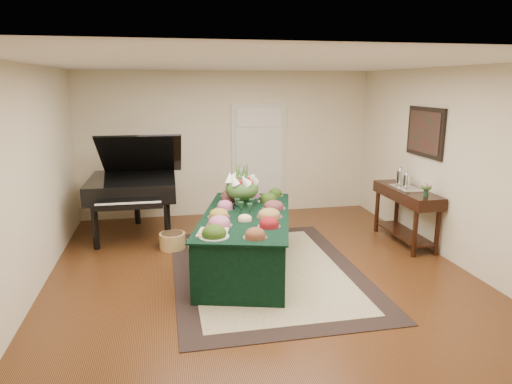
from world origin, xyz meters
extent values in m
plane|color=black|center=(0.00, 0.00, 0.00)|extent=(6.00, 6.00, 0.00)
cube|color=black|center=(0.10, 0.07, 0.01)|extent=(2.47, 3.46, 0.01)
cube|color=beige|center=(0.10, 0.07, 0.01)|extent=(1.98, 2.96, 0.01)
cube|color=beige|center=(0.60, 2.98, 1.05)|extent=(1.05, 0.04, 2.10)
cube|color=silver|center=(0.60, 2.96, 1.00)|extent=(0.90, 0.06, 2.00)
cube|color=black|center=(-0.14, 0.25, 0.37)|extent=(1.65, 2.54, 0.75)
cube|color=black|center=(-0.14, 0.25, 0.75)|extent=(1.73, 2.61, 0.02)
cylinder|color=#A9B2A8|center=(-0.28, 0.91, 0.77)|extent=(0.30, 0.30, 0.01)
ellipsoid|color=brown|center=(-0.28, 0.91, 0.84)|extent=(0.24, 0.24, 0.13)
cylinder|color=silver|center=(-0.22, -0.05, 0.77)|extent=(0.22, 0.22, 0.01)
ellipsoid|color=#F7D89A|center=(-0.22, -0.05, 0.80)|extent=(0.18, 0.18, 0.05)
cylinder|color=silver|center=(-0.24, 1.25, 0.77)|extent=(0.25, 0.25, 0.01)
ellipsoid|color=brown|center=(-0.24, 1.25, 0.81)|extent=(0.20, 0.20, 0.08)
cylinder|color=silver|center=(-0.56, -0.20, 0.77)|extent=(0.33, 0.33, 0.01)
ellipsoid|color=#C5628D|center=(-0.56, -0.20, 0.82)|extent=(0.27, 0.27, 0.09)
cylinder|color=silver|center=(-0.52, 0.17, 0.77)|extent=(0.31, 0.31, 0.01)
ellipsoid|color=#A88531|center=(-0.52, 0.17, 0.82)|extent=(0.25, 0.25, 0.08)
cylinder|color=silver|center=(0.28, 0.43, 0.77)|extent=(0.34, 0.34, 0.01)
ellipsoid|color=brown|center=(0.28, 0.43, 0.82)|extent=(0.28, 0.28, 0.08)
cylinder|color=silver|center=(0.03, -0.37, 0.77)|extent=(0.29, 0.29, 0.01)
ellipsoid|color=maroon|center=(0.03, -0.37, 0.82)|extent=(0.24, 0.24, 0.09)
cylinder|color=#A9B2A8|center=(-0.67, -0.60, 0.77)|extent=(0.34, 0.34, 0.01)
ellipsoid|color=#305014|center=(-0.67, -0.60, 0.83)|extent=(0.28, 0.28, 0.10)
cylinder|color=silver|center=(0.48, 1.14, 0.77)|extent=(0.25, 0.25, 0.01)
ellipsoid|color=#305014|center=(0.48, 1.14, 0.82)|extent=(0.20, 0.20, 0.09)
cylinder|color=silver|center=(0.12, 0.04, 0.77)|extent=(0.35, 0.35, 0.01)
ellipsoid|color=#A47B41|center=(0.12, 0.04, 0.82)|extent=(0.29, 0.29, 0.08)
cylinder|color=silver|center=(0.29, 0.81, 0.77)|extent=(0.31, 0.31, 0.01)
ellipsoid|color=#305014|center=(0.29, 0.81, 0.82)|extent=(0.26, 0.26, 0.10)
cylinder|color=silver|center=(-0.39, 0.55, 0.77)|extent=(0.27, 0.27, 0.01)
ellipsoid|color=#C5628D|center=(-0.39, 0.55, 0.82)|extent=(0.22, 0.22, 0.09)
cylinder|color=silver|center=(-0.22, -0.73, 0.77)|extent=(0.29, 0.29, 0.01)
ellipsoid|color=brown|center=(-0.22, -0.73, 0.82)|extent=(0.24, 0.24, 0.08)
cylinder|color=silver|center=(0.12, 1.16, 0.77)|extent=(0.27, 0.27, 0.01)
ellipsoid|color=#C5628D|center=(0.12, 1.16, 0.82)|extent=(0.22, 0.22, 0.08)
cube|color=tan|center=(-0.67, -0.47, 0.77)|extent=(0.42, 0.42, 0.02)
ellipsoid|color=beige|center=(-0.72, -0.41, 0.82)|extent=(0.14, 0.14, 0.08)
ellipsoid|color=beige|center=(-0.58, -0.43, 0.82)|extent=(0.12, 0.12, 0.07)
cube|color=yellow|center=(-0.65, -0.56, 0.81)|extent=(0.10, 0.08, 0.05)
cylinder|color=#14321D|center=(-0.11, 0.75, 0.86)|extent=(0.19, 0.19, 0.19)
ellipsoid|color=#325823|center=(-0.11, 0.75, 0.99)|extent=(0.48, 0.48, 0.31)
cylinder|color=black|center=(-2.26, 1.42, 0.34)|extent=(0.10, 0.10, 0.68)
cylinder|color=black|center=(-1.18, 1.40, 0.34)|extent=(0.10, 0.10, 0.68)
cylinder|color=black|center=(-1.70, 2.63, 0.34)|extent=(0.10, 0.10, 0.68)
cube|color=black|center=(-1.71, 2.00, 0.83)|extent=(1.39, 1.49, 0.29)
cube|color=black|center=(-1.73, 1.16, 0.73)|extent=(0.98, 0.23, 0.10)
cube|color=black|center=(-1.56, 2.14, 1.33)|extent=(1.33, 1.08, 0.76)
cylinder|color=#A97F44|center=(-1.12, 1.19, 0.12)|extent=(0.39, 0.39, 0.25)
cylinder|color=black|center=(2.31, 0.15, 0.35)|extent=(0.07, 0.07, 0.70)
cylinder|color=black|center=(2.68, 0.15, 0.35)|extent=(0.07, 0.07, 0.70)
cylinder|color=black|center=(2.31, 1.36, 0.35)|extent=(0.07, 0.07, 0.70)
cylinder|color=black|center=(2.68, 1.36, 0.35)|extent=(0.07, 0.07, 0.70)
cube|color=black|center=(2.50, 0.75, 0.79)|extent=(0.45, 1.43, 0.18)
cube|color=black|center=(2.50, 0.75, 0.15)|extent=(0.38, 1.26, 0.03)
cube|color=silver|center=(2.50, 0.78, 0.88)|extent=(0.34, 0.58, 0.02)
cylinder|color=#14321D|center=(2.50, 0.24, 0.93)|extent=(0.07, 0.07, 0.11)
ellipsoid|color=pink|center=(2.50, 0.24, 1.03)|extent=(0.16, 0.16, 0.11)
cube|color=black|center=(2.72, 0.75, 1.75)|extent=(0.04, 0.95, 0.75)
cube|color=#4F151C|center=(2.69, 0.75, 1.75)|extent=(0.01, 0.82, 0.62)
camera|label=1|loc=(-1.19, -5.53, 2.47)|focal=32.00mm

